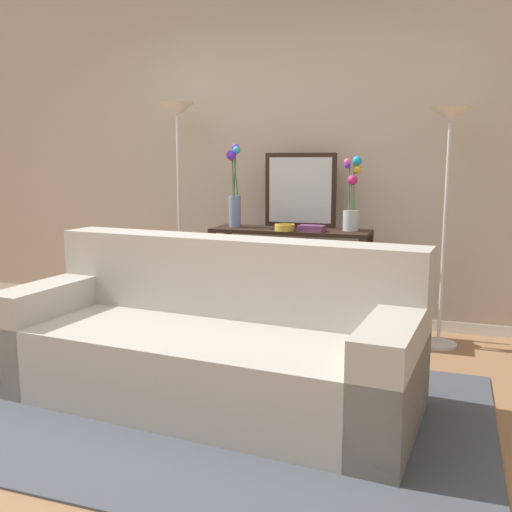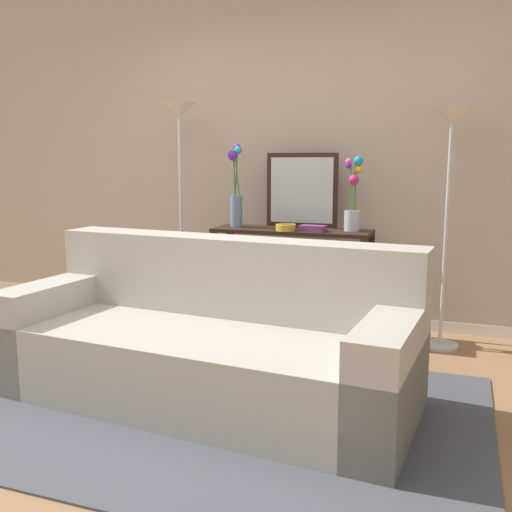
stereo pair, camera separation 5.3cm
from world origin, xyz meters
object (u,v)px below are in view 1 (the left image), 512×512
Objects in this scene: floor_lamp_left at (178,152)px; floor_lamp_right at (448,161)px; book_stack at (311,228)px; fruit_bowl at (285,227)px; book_row_under_console at (248,320)px; vase_short_flowers at (352,202)px; wall_mirror at (300,190)px; console_table at (290,261)px; couch at (211,344)px; vase_tall_flowers at (234,192)px.

floor_lamp_left is 2.07m from floor_lamp_right.
book_stack is at bearing -4.48° from floor_lamp_left.
fruit_bowl reaches higher than book_row_under_console.
vase_short_flowers is at bearing 17.89° from fruit_bowl.
wall_mirror is at bearing 121.74° from book_stack.
wall_mirror is 0.40m from book_stack.
console_table is at bearing 179.82° from floor_lamp_right.
couch is at bearing -93.60° from wall_mirror.
floor_lamp_left is 8.23× the size of book_stack.
book_stack is (0.65, -0.09, -0.25)m from vase_tall_flowers.
floor_lamp_right is at bearing -8.55° from wall_mirror.
console_table is 1.86× the size of vase_tall_flowers.
vase_short_flowers is 1.26m from book_row_under_console.
floor_lamp_left is 2.73× the size of vase_tall_flowers.
console_table is at bearing -101.08° from wall_mirror.
wall_mirror reaches higher than book_stack.
vase_tall_flowers is 1.03m from book_row_under_console.
floor_lamp_right is 1.13m from wall_mirror.
fruit_bowl is at bearing -171.29° from book_stack.
floor_lamp_right reaches higher than couch.
book_row_under_console is at bearing 160.24° from fruit_bowl.
floor_lamp_left is 6.07× the size of book_row_under_console.
vase_short_flowers is 3.66× the size of fruit_bowl.
vase_short_flowers reaches higher than console_table.
couch is 4.25× the size of vase_short_flowers.
floor_lamp_left is 1.27m from book_stack.
console_table is 0.34m from book_stack.
floor_lamp_left reaches higher than console_table.
console_table is 0.61m from book_row_under_console.
wall_mirror is at bearing 171.45° from floor_lamp_right.
floor_lamp_left reaches higher than book_stack.
vase_tall_flowers is (-0.39, 1.38, 0.77)m from couch.
floor_lamp_right reaches higher than console_table.
floor_lamp_left is at bearing 179.75° from vase_tall_flowers.
couch is at bearing -92.72° from console_table.
fruit_bowl is at bearing -162.11° from vase_short_flowers.
book_stack is (0.16, -0.25, -0.27)m from wall_mirror.
vase_tall_flowers is at bearing -0.25° from floor_lamp_left.
couch is at bearing -57.51° from floor_lamp_left.
couch is at bearing -130.75° from floor_lamp_right.
floor_lamp_right reaches higher than fruit_bowl.
couch is at bearing -101.10° from book_stack.
floor_lamp_left reaches higher than couch.
floor_lamp_left is at bearing 172.75° from fruit_bowl.
vase_short_flowers reaches higher than fruit_bowl.
console_table is at bearing -176.33° from vase_short_flowers.
floor_lamp_right reaches higher than wall_mirror.
book_stack is (1.13, -0.09, -0.57)m from floor_lamp_left.
floor_lamp_left is at bearing -179.65° from book_row_under_console.
vase_tall_flowers is at bearing -179.29° from console_table.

